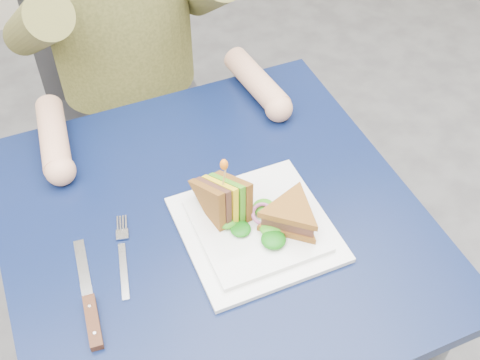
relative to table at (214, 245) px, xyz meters
name	(u,v)px	position (x,y,z in m)	size (l,w,h in m)	color
table	(214,245)	(0.00, 0.00, 0.00)	(0.75, 0.75, 0.73)	black
chair	(124,83)	(0.00, 0.69, -0.11)	(0.42, 0.40, 0.93)	#47474C
plate	(256,228)	(0.06, -0.05, 0.09)	(0.26, 0.26, 0.02)	white
sandwich_flat	(291,216)	(0.12, -0.08, 0.12)	(0.17, 0.17, 0.05)	brown
sandwich_upright	(225,201)	(0.02, -0.01, 0.13)	(0.09, 0.15, 0.15)	brown
fork	(123,258)	(-0.17, -0.02, 0.08)	(0.06, 0.18, 0.01)	silver
knife	(91,312)	(-0.25, -0.10, 0.09)	(0.04, 0.22, 0.02)	silver
toothpick	(224,176)	(0.02, -0.01, 0.20)	(0.00, 0.00, 0.06)	tan
toothpick_frill	(224,165)	(0.02, -0.01, 0.23)	(0.01, 0.01, 0.02)	orange
lettuce_spill	(257,215)	(0.07, -0.04, 0.11)	(0.15, 0.13, 0.02)	#337A14
onion_ring	(263,214)	(0.08, -0.05, 0.11)	(0.04, 0.04, 0.01)	#9E4C7A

